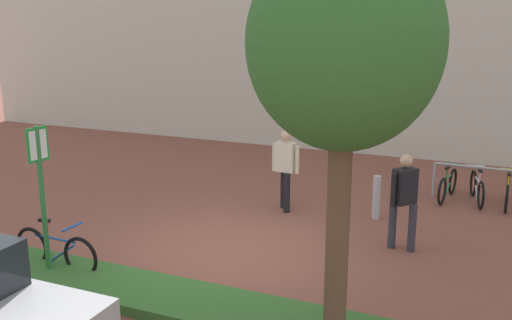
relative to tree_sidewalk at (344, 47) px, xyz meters
name	(u,v)px	position (x,y,z in m)	size (l,w,h in m)	color
ground_plane	(227,252)	(-2.52, 2.12, -3.65)	(60.00, 60.00, 0.00)	brown
planter_strip	(192,304)	(-2.07, 0.11, -3.57)	(7.00, 1.10, 0.16)	#336028
tree_sidewalk	(344,47)	(0.00, 0.00, 0.00)	(2.18, 2.18, 4.90)	brown
parking_sign_post	(41,181)	(-4.64, 0.11, -2.07)	(0.08, 0.36, 2.42)	#2D7238
bike_at_sign	(56,250)	(-4.70, 0.36, -3.31)	(1.68, 0.42, 0.86)	black
bollard_steel	(377,197)	(-0.51, 4.89, -3.20)	(0.16, 0.16, 0.90)	#ADADB2
person_casual_tan	(286,165)	(-2.40, 4.68, -2.67)	(0.61, 0.40, 1.72)	black
person_suited_dark	(404,196)	(0.24, 3.46, -2.67)	(0.48, 0.51, 1.72)	#2D2D38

